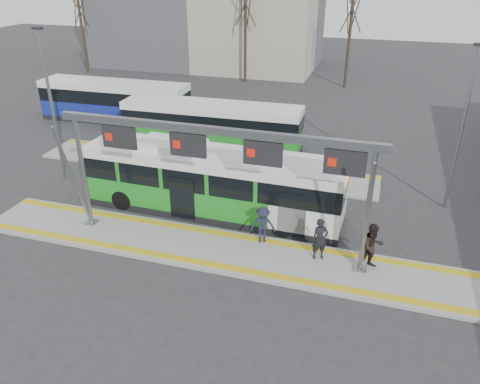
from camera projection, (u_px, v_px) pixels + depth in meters
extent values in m
plane|color=#2D2D30|center=(224.00, 252.00, 19.48)|extent=(120.00, 120.00, 0.00)
cube|color=gray|center=(224.00, 251.00, 19.45)|extent=(22.00, 3.00, 0.15)
cube|color=gray|center=(203.00, 166.00, 27.33)|extent=(20.00, 3.00, 0.15)
cube|color=gold|center=(232.00, 235.00, 20.39)|extent=(22.00, 0.35, 0.02)
cube|color=gold|center=(214.00, 265.00, 18.43)|extent=(22.00, 0.35, 0.02)
cube|color=gold|center=(210.00, 158.00, 28.27)|extent=(20.00, 0.35, 0.02)
cylinder|color=slate|center=(83.00, 172.00, 20.24)|extent=(0.20, 0.20, 5.05)
cube|color=slate|center=(92.00, 222.00, 21.36)|extent=(0.50, 0.50, 0.06)
cylinder|color=slate|center=(74.00, 179.00, 19.64)|extent=(0.12, 1.46, 4.90)
cylinder|color=slate|center=(368.00, 212.00, 17.09)|extent=(0.20, 0.20, 5.05)
cube|color=slate|center=(360.00, 268.00, 18.21)|extent=(0.50, 0.50, 0.06)
cylinder|color=slate|center=(366.00, 221.00, 16.49)|extent=(0.12, 1.46, 4.90)
cube|color=slate|center=(212.00, 130.00, 17.53)|extent=(13.00, 0.25, 0.30)
cube|color=black|center=(119.00, 137.00, 18.89)|extent=(1.50, 0.12, 0.95)
cube|color=#B7190B|center=(109.00, 137.00, 18.95)|extent=(0.32, 0.02, 0.32)
cube|color=black|center=(188.00, 145.00, 18.11)|extent=(1.50, 0.12, 0.95)
cube|color=#B7190B|center=(177.00, 144.00, 18.17)|extent=(0.32, 0.02, 0.32)
cube|color=black|center=(263.00, 154.00, 17.32)|extent=(1.50, 0.12, 0.95)
cube|color=#B7190B|center=(251.00, 153.00, 17.38)|extent=(0.32, 0.02, 0.32)
cube|color=black|center=(345.00, 163.00, 16.53)|extent=(1.50, 0.12, 0.95)
cube|color=#B7190B|center=(332.00, 162.00, 16.59)|extent=(0.32, 0.02, 0.32)
cube|color=black|center=(214.00, 208.00, 22.55)|extent=(12.27, 2.84, 0.36)
cube|color=#1C8020|center=(213.00, 194.00, 22.21)|extent=(12.27, 2.84, 1.17)
cube|color=black|center=(213.00, 173.00, 21.71)|extent=(12.27, 2.76, 1.02)
cube|color=white|center=(212.00, 158.00, 21.37)|extent=(12.27, 2.84, 0.51)
cube|color=orange|center=(347.00, 177.00, 19.71)|extent=(0.09, 1.82, 0.29)
cube|color=white|center=(171.00, 144.00, 21.76)|extent=(3.09, 1.88, 0.31)
cylinder|color=black|center=(122.00, 200.00, 22.62)|extent=(1.02, 0.33, 1.02)
cylinder|color=black|center=(145.00, 180.00, 24.57)|extent=(1.02, 0.33, 1.02)
cylinder|color=black|center=(282.00, 226.00, 20.40)|extent=(1.02, 0.33, 1.02)
cylinder|color=black|center=(294.00, 203.00, 22.35)|extent=(1.02, 0.33, 1.02)
cube|color=black|center=(212.00, 144.00, 30.29)|extent=(11.48, 2.75, 0.33)
cube|color=#1C8020|center=(212.00, 134.00, 29.97)|extent=(11.48, 2.75, 1.09)
cube|color=black|center=(212.00, 118.00, 29.51)|extent=(11.48, 2.68, 0.95)
cube|color=white|center=(211.00, 107.00, 29.19)|extent=(11.48, 2.75, 0.48)
cylinder|color=black|center=(148.00, 139.00, 30.19)|extent=(0.96, 0.31, 0.95)
cylinder|color=black|center=(162.00, 129.00, 32.02)|extent=(0.96, 0.31, 0.95)
cylinder|color=black|center=(260.00, 151.00, 28.42)|extent=(0.96, 0.31, 0.95)
cylinder|color=black|center=(268.00, 139.00, 30.25)|extent=(0.96, 0.31, 0.95)
cube|color=black|center=(117.00, 118.00, 35.15)|extent=(11.20, 2.77, 0.34)
cube|color=navy|center=(116.00, 109.00, 34.82)|extent=(11.20, 2.77, 1.11)
cube|color=black|center=(114.00, 95.00, 34.35)|extent=(11.19, 2.70, 0.97)
cube|color=white|center=(113.00, 85.00, 34.03)|extent=(11.20, 2.77, 0.48)
cylinder|color=black|center=(63.00, 114.00, 35.01)|extent=(0.98, 0.32, 0.97)
cylinder|color=black|center=(79.00, 106.00, 36.87)|extent=(0.98, 0.32, 0.97)
cylinder|color=black|center=(151.00, 122.00, 33.28)|extent=(0.98, 0.32, 0.97)
cylinder|color=black|center=(164.00, 114.00, 35.14)|extent=(0.98, 0.32, 0.97)
imported|color=black|center=(320.00, 239.00, 18.51)|extent=(0.76, 0.65, 1.75)
imported|color=black|center=(372.00, 247.00, 17.88)|extent=(1.18, 1.12, 1.91)
imported|color=#1B1E32|center=(263.00, 225.00, 19.58)|extent=(1.20, 0.92, 1.65)
cylinder|color=#382B21|center=(245.00, 39.00, 44.43)|extent=(0.28, 0.28, 8.15)
cylinder|color=#382B21|center=(349.00, 45.00, 42.44)|extent=(0.28, 0.28, 7.75)
cylinder|color=#382B21|center=(83.00, 37.00, 48.23)|extent=(0.28, 0.28, 7.29)
cylinder|color=slate|center=(52.00, 109.00, 24.26)|extent=(0.16, 0.16, 7.95)
cube|color=black|center=(37.00, 28.00, 22.47)|extent=(0.50, 0.25, 0.12)
cylinder|color=slate|center=(461.00, 133.00, 21.27)|extent=(0.16, 0.16, 7.74)
cube|color=black|center=(480.00, 45.00, 19.52)|extent=(0.50, 0.25, 0.12)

